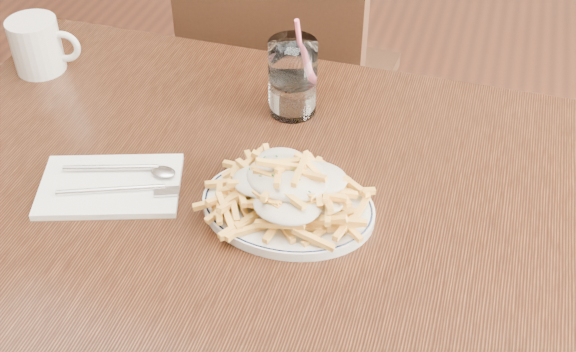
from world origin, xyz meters
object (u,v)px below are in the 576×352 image
(loaded_fries, at_px, (288,184))
(coffee_mug, at_px, (38,45))
(table, at_px, (262,226))
(chair_far, at_px, (285,74))
(water_glass, at_px, (293,82))
(fries_plate, at_px, (288,207))

(loaded_fries, bearing_deg, coffee_mug, 156.51)
(table, relative_size, chair_far, 1.26)
(chair_far, xyz_separation_m, water_glass, (0.14, -0.42, 0.27))
(chair_far, bearing_deg, water_glass, -71.30)
(table, relative_size, coffee_mug, 9.17)
(coffee_mug, bearing_deg, loaded_fries, -23.49)
(water_glass, distance_m, coffee_mug, 0.50)
(fries_plate, bearing_deg, chair_far, 107.29)
(table, distance_m, fries_plate, 0.11)
(fries_plate, distance_m, coffee_mug, 0.62)
(chair_far, distance_m, coffee_mug, 0.62)
(table, bearing_deg, loaded_fries, -31.46)
(table, distance_m, coffee_mug, 0.57)
(table, bearing_deg, fries_plate, -31.46)
(loaded_fries, xyz_separation_m, coffee_mug, (-0.57, 0.25, -0.00))
(water_glass, relative_size, coffee_mug, 1.42)
(fries_plate, relative_size, coffee_mug, 2.35)
(fries_plate, distance_m, water_glass, 0.27)
(fries_plate, bearing_deg, loaded_fries, 90.00)
(fries_plate, relative_size, water_glass, 1.65)
(chair_far, xyz_separation_m, coffee_mug, (-0.36, -0.43, 0.26))
(chair_far, xyz_separation_m, loaded_fries, (0.21, -0.68, 0.26))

